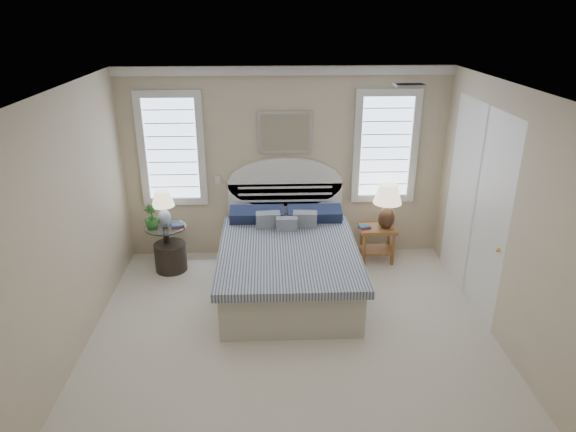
{
  "coord_description": "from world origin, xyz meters",
  "views": [
    {
      "loc": [
        -0.25,
        -4.43,
        3.42
      ],
      "look_at": [
        -0.02,
        1.0,
        1.19
      ],
      "focal_mm": 32.0,
      "sensor_mm": 36.0,
      "label": 1
    }
  ],
  "objects_px": {
    "nightstand_right": "(377,236)",
    "lamp_right": "(387,202)",
    "side_table_left": "(167,243)",
    "bed": "(288,260)",
    "lamp_left": "(163,205)",
    "floor_pot": "(171,257)"
  },
  "relations": [
    {
      "from": "floor_pot",
      "to": "lamp_left",
      "type": "distance_m",
      "value": 0.75
    },
    {
      "from": "floor_pot",
      "to": "side_table_left",
      "type": "bearing_deg",
      "value": 128.19
    },
    {
      "from": "bed",
      "to": "lamp_left",
      "type": "distance_m",
      "value": 1.86
    },
    {
      "from": "nightstand_right",
      "to": "lamp_left",
      "type": "bearing_deg",
      "value": -178.71
    },
    {
      "from": "side_table_left",
      "to": "lamp_right",
      "type": "xyz_separation_m",
      "value": [
        3.05,
        0.07,
        0.53
      ]
    },
    {
      "from": "bed",
      "to": "nightstand_right",
      "type": "xyz_separation_m",
      "value": [
        1.3,
        0.69,
        0.0
      ]
    },
    {
      "from": "bed",
      "to": "side_table_left",
      "type": "distance_m",
      "value": 1.75
    },
    {
      "from": "side_table_left",
      "to": "nightstand_right",
      "type": "distance_m",
      "value": 2.95
    },
    {
      "from": "side_table_left",
      "to": "bed",
      "type": "bearing_deg",
      "value": -19.74
    },
    {
      "from": "side_table_left",
      "to": "nightstand_right",
      "type": "xyz_separation_m",
      "value": [
        2.95,
        0.1,
        -0.0
      ]
    },
    {
      "from": "lamp_left",
      "to": "side_table_left",
      "type": "bearing_deg",
      "value": -75.97
    },
    {
      "from": "nightstand_right",
      "to": "lamp_right",
      "type": "distance_m",
      "value": 0.54
    },
    {
      "from": "lamp_right",
      "to": "bed",
      "type": "bearing_deg",
      "value": -154.69
    },
    {
      "from": "nightstand_right",
      "to": "lamp_right",
      "type": "relative_size",
      "value": 0.83
    },
    {
      "from": "bed",
      "to": "lamp_left",
      "type": "relative_size",
      "value": 4.53
    },
    {
      "from": "side_table_left",
      "to": "lamp_right",
      "type": "bearing_deg",
      "value": 1.3
    },
    {
      "from": "bed",
      "to": "floor_pot",
      "type": "xyz_separation_m",
      "value": [
        -1.61,
        0.54,
        -0.19
      ]
    },
    {
      "from": "nightstand_right",
      "to": "lamp_right",
      "type": "bearing_deg",
      "value": -17.38
    },
    {
      "from": "bed",
      "to": "side_table_left",
      "type": "bearing_deg",
      "value": 160.26
    },
    {
      "from": "floor_pot",
      "to": "lamp_left",
      "type": "xyz_separation_m",
      "value": [
        -0.05,
        0.09,
        0.74
      ]
    },
    {
      "from": "side_table_left",
      "to": "nightstand_right",
      "type": "height_order",
      "value": "side_table_left"
    },
    {
      "from": "bed",
      "to": "lamp_right",
      "type": "distance_m",
      "value": 1.64
    }
  ]
}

